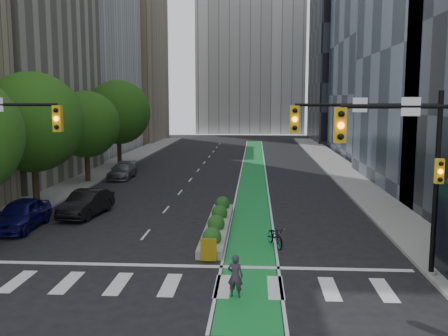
# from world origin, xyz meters

# --- Properties ---
(ground) EXTENTS (160.00, 160.00, 0.00)m
(ground) POSITION_xyz_m (0.00, 0.00, 0.00)
(ground) COLOR black
(ground) RESTS_ON ground
(sidewalk_left) EXTENTS (3.60, 90.00, 0.15)m
(sidewalk_left) POSITION_xyz_m (-11.80, 25.00, 0.07)
(sidewalk_left) COLOR gray
(sidewalk_left) RESTS_ON ground
(sidewalk_right) EXTENTS (3.60, 90.00, 0.15)m
(sidewalk_right) POSITION_xyz_m (11.80, 25.00, 0.07)
(sidewalk_right) COLOR gray
(sidewalk_right) RESTS_ON ground
(bike_lane_paint) EXTENTS (2.20, 70.00, 0.01)m
(bike_lane_paint) POSITION_xyz_m (3.00, 30.00, 0.01)
(bike_lane_paint) COLOR #198B38
(bike_lane_paint) RESTS_ON ground
(building_tan_far) EXTENTS (14.00, 16.00, 26.00)m
(building_tan_far) POSITION_xyz_m (-20.00, 66.00, 13.00)
(building_tan_far) COLOR tan
(building_tan_far) RESTS_ON ground
(building_dark_end) EXTENTS (14.00, 18.00, 28.00)m
(building_dark_end) POSITION_xyz_m (20.00, 68.00, 14.00)
(building_dark_end) COLOR black
(building_dark_end) RESTS_ON ground
(tree_mid) EXTENTS (6.40, 6.40, 8.78)m
(tree_mid) POSITION_xyz_m (-11.00, 12.00, 5.57)
(tree_mid) COLOR black
(tree_mid) RESTS_ON ground
(tree_midfar) EXTENTS (5.60, 5.60, 7.76)m
(tree_midfar) POSITION_xyz_m (-11.00, 22.00, 4.95)
(tree_midfar) COLOR black
(tree_midfar) RESTS_ON ground
(tree_far) EXTENTS (6.60, 6.60, 9.00)m
(tree_far) POSITION_xyz_m (-11.00, 32.00, 5.69)
(tree_far) COLOR black
(tree_far) RESTS_ON ground
(signal_right) EXTENTS (5.82, 0.51, 7.20)m
(signal_right) POSITION_xyz_m (8.67, 0.47, 4.80)
(signal_right) COLOR black
(signal_right) RESTS_ON ground
(median_planter) EXTENTS (1.20, 10.26, 1.10)m
(median_planter) POSITION_xyz_m (1.20, 7.04, 0.37)
(median_planter) COLOR gray
(median_planter) RESTS_ON ground
(bicycle) EXTENTS (1.21, 1.94, 0.96)m
(bicycle) POSITION_xyz_m (4.19, 4.39, 0.48)
(bicycle) COLOR gray
(bicycle) RESTS_ON ground
(cyclist) EXTENTS (0.63, 0.48, 1.56)m
(cyclist) POSITION_xyz_m (2.52, -2.00, 0.78)
(cyclist) COLOR #342E38
(cyclist) RESTS_ON ground
(parked_car_left_near) EXTENTS (2.11, 4.89, 1.64)m
(parked_car_left_near) POSITION_xyz_m (-9.50, 6.73, 0.82)
(parked_car_left_near) COLOR #0E0D4F
(parked_car_left_near) RESTS_ON ground
(parked_car_left_mid) EXTENTS (2.27, 4.89, 1.55)m
(parked_car_left_mid) POSITION_xyz_m (-7.00, 9.98, 0.78)
(parked_car_left_mid) COLOR black
(parked_car_left_mid) RESTS_ON ground
(parked_car_left_far) EXTENTS (1.99, 4.73, 1.36)m
(parked_car_left_far) POSITION_xyz_m (-8.66, 24.37, 0.68)
(parked_car_left_far) COLOR #585A5D
(parked_car_left_far) RESTS_ON ground
(pedestrian_far) EXTENTS (1.10, 0.81, 1.73)m
(pedestrian_far) POSITION_xyz_m (12.99, 7.63, 1.02)
(pedestrian_far) COLOR gray
(pedestrian_far) RESTS_ON sidewalk_right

